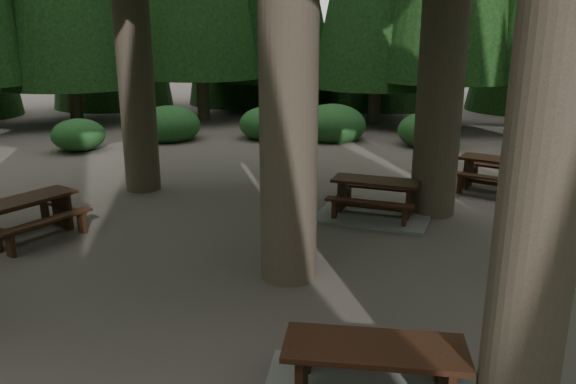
% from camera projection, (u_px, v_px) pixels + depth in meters
% --- Properties ---
extents(ground, '(80.00, 80.00, 0.00)m').
position_uv_depth(ground, '(236.00, 273.00, 8.71)').
color(ground, '#544C44').
rests_on(ground, ground).
extents(picnic_table_b, '(1.74, 1.99, 0.75)m').
position_uv_depth(picnic_table_b, '(27.00, 211.00, 10.04)').
color(picnic_table_b, black).
rests_on(picnic_table_b, ground).
extents(picnic_table_c, '(2.24, 1.86, 0.74)m').
position_uv_depth(picnic_table_c, '(375.00, 203.00, 11.36)').
color(picnic_table_c, gray).
rests_on(picnic_table_c, ground).
extents(picnic_table_d, '(2.06, 1.80, 0.78)m').
position_uv_depth(picnic_table_d, '(500.00, 170.00, 12.93)').
color(picnic_table_d, black).
rests_on(picnic_table_d, ground).
extents(shrub_ring, '(23.86, 24.64, 1.49)m').
position_uv_depth(shrub_ring, '(296.00, 238.00, 9.02)').
color(shrub_ring, '#1D562A').
rests_on(shrub_ring, ground).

